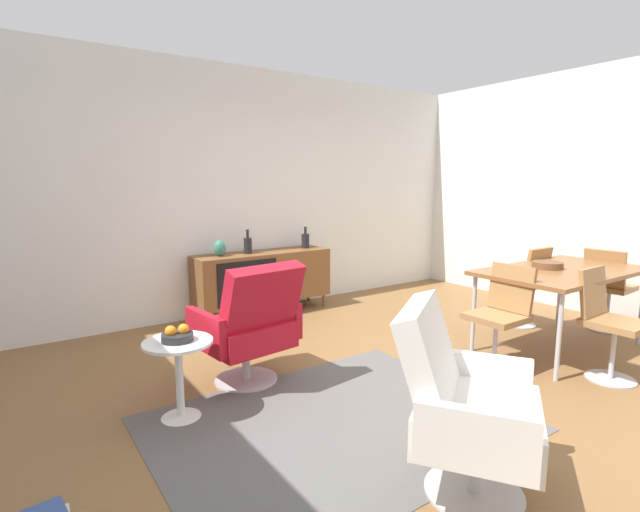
# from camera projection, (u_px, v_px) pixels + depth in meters

# --- Properties ---
(ground_plane) EXTENTS (8.32, 8.32, 0.00)m
(ground_plane) POSITION_uv_depth(u_px,v_px,m) (401.00, 382.00, 3.60)
(ground_plane) COLOR brown
(wall_back) EXTENTS (6.80, 0.12, 2.80)m
(wall_back) POSITION_uv_depth(u_px,v_px,m) (247.00, 192.00, 5.49)
(wall_back) COLOR silver
(wall_back) RESTS_ON ground_plane
(wall_right) EXTENTS (0.12, 5.60, 2.80)m
(wall_right) POSITION_uv_depth(u_px,v_px,m) (614.00, 193.00, 5.17)
(wall_right) COLOR silver
(wall_right) RESTS_ON ground_plane
(sideboard) EXTENTS (1.60, 0.45, 0.72)m
(sideboard) POSITION_uv_depth(u_px,v_px,m) (263.00, 276.00, 5.42)
(sideboard) COLOR brown
(sideboard) RESTS_ON ground_plane
(vase_cobalt) EXTENTS (0.09, 0.09, 0.27)m
(vase_cobalt) POSITION_uv_depth(u_px,v_px,m) (248.00, 245.00, 5.26)
(vase_cobalt) COLOR black
(vase_cobalt) RESTS_ON sideboard
(vase_sculptural_dark) EXTENTS (0.09, 0.09, 0.26)m
(vase_sculptural_dark) POSITION_uv_depth(u_px,v_px,m) (305.00, 240.00, 5.69)
(vase_sculptural_dark) COLOR black
(vase_sculptural_dark) RESTS_ON sideboard
(vase_ceramic_small) EXTENTS (0.13, 0.13, 0.17)m
(vase_ceramic_small) POSITION_uv_depth(u_px,v_px,m) (220.00, 248.00, 5.07)
(vase_ceramic_small) COLOR #337266
(vase_ceramic_small) RESTS_ON sideboard
(dining_table) EXTENTS (1.60, 0.90, 0.74)m
(dining_table) POSITION_uv_depth(u_px,v_px,m) (562.00, 274.00, 4.23)
(dining_table) COLOR brown
(dining_table) RESTS_ON ground_plane
(wooden_bowl_on_table) EXTENTS (0.26, 0.26, 0.06)m
(wooden_bowl_on_table) POSITION_uv_depth(u_px,v_px,m) (548.00, 265.00, 4.26)
(wooden_bowl_on_table) COLOR brown
(wooden_bowl_on_table) RESTS_ON dining_table
(dining_chair_near_window) EXTENTS (0.43, 0.41, 0.86)m
(dining_chair_near_window) POSITION_uv_depth(u_px,v_px,m) (501.00, 314.00, 3.77)
(dining_chair_near_window) COLOR #9E7042
(dining_chair_near_window) RESTS_ON ground_plane
(dining_chair_front_left) EXTENTS (0.42, 0.44, 0.86)m
(dining_chair_front_left) POSITION_uv_depth(u_px,v_px,m) (607.00, 319.00, 3.62)
(dining_chair_front_left) COLOR #9E7042
(dining_chair_front_left) RESTS_ON ground_plane
(dining_chair_back_right) EXTENTS (0.40, 0.43, 0.86)m
(dining_chair_back_right) POSITION_uv_depth(u_px,v_px,m) (526.00, 283.00, 4.92)
(dining_chair_back_right) COLOR #9E7042
(dining_chair_back_right) RESTS_ON ground_plane
(dining_chair_far_end) EXTENTS (0.45, 0.42, 0.86)m
(dining_chair_far_end) POSITION_uv_depth(u_px,v_px,m) (608.00, 286.00, 4.76)
(dining_chair_far_end) COLOR #9E7042
(dining_chair_far_end) RESTS_ON ground_plane
(lounge_chair_red) EXTENTS (0.77, 0.72, 0.95)m
(lounge_chair_red) POSITION_uv_depth(u_px,v_px,m) (250.00, 324.00, 3.50)
(lounge_chair_red) COLOR red
(lounge_chair_red) RESTS_ON ground_plane
(armchair_black_shell) EXTENTS (0.90, 0.89, 0.95)m
(armchair_black_shell) POSITION_uv_depth(u_px,v_px,m) (463.00, 402.00, 2.27)
(armchair_black_shell) COLOR silver
(armchair_black_shell) RESTS_ON ground_plane
(side_table_round) EXTENTS (0.44, 0.44, 0.52)m
(side_table_round) POSITION_uv_depth(u_px,v_px,m) (179.00, 370.00, 3.01)
(side_table_round) COLOR white
(side_table_round) RESTS_ON ground_plane
(fruit_bowl) EXTENTS (0.20, 0.20, 0.11)m
(fruit_bowl) POSITION_uv_depth(u_px,v_px,m) (177.00, 335.00, 2.97)
(fruit_bowl) COLOR #262628
(fruit_bowl) RESTS_ON side_table_round
(area_rug) EXTENTS (2.20, 1.70, 0.01)m
(area_rug) POSITION_uv_depth(u_px,v_px,m) (335.00, 424.00, 2.97)
(area_rug) COLOR #595654
(area_rug) RESTS_ON ground_plane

